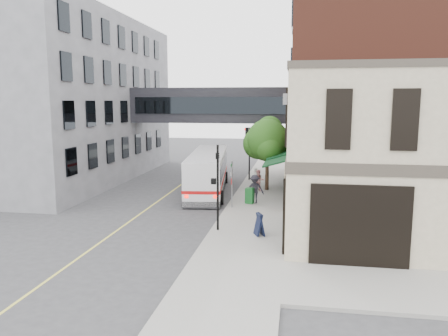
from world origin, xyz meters
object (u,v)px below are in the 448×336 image
(pedestrian_b, at_px, (259,180))
(pedestrian_c, at_px, (255,189))
(sandwich_board, at_px, (259,224))
(newspaper_box, at_px, (250,196))
(pedestrian_a, at_px, (256,179))
(bus, at_px, (208,170))

(pedestrian_b, height_order, pedestrian_c, pedestrian_c)
(pedestrian_c, height_order, sandwich_board, pedestrian_c)
(newspaper_box, xyz_separation_m, sandwich_board, (1.24, -6.87, 0.05))
(newspaper_box, bearing_deg, pedestrian_a, 104.08)
(sandwich_board, bearing_deg, pedestrian_b, 70.88)
(bus, xyz_separation_m, newspaper_box, (3.61, -3.80, -1.02))
(newspaper_box, height_order, sandwich_board, sandwich_board)
(bus, distance_m, pedestrian_b, 3.94)
(newspaper_box, bearing_deg, pedestrian_c, 43.03)
(pedestrian_a, height_order, pedestrian_b, pedestrian_a)
(pedestrian_b, bearing_deg, newspaper_box, -103.42)
(pedestrian_c, distance_m, sandwich_board, 7.12)
(newspaper_box, bearing_deg, bus, 147.18)
(pedestrian_c, bearing_deg, bus, 138.95)
(pedestrian_a, distance_m, newspaper_box, 4.51)
(bus, bearing_deg, pedestrian_a, 10.90)
(pedestrian_c, xyz_separation_m, newspaper_box, (-0.31, -0.17, -0.43))
(sandwich_board, bearing_deg, pedestrian_c, 73.20)
(newspaper_box, bearing_deg, pedestrian_b, 100.19)
(bus, relative_size, pedestrian_a, 6.82)
(pedestrian_b, bearing_deg, pedestrian_a, 113.46)
(pedestrian_a, xyz_separation_m, pedestrian_c, (0.34, -4.32, 0.11))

